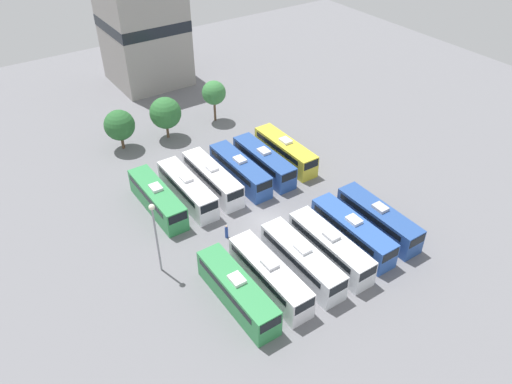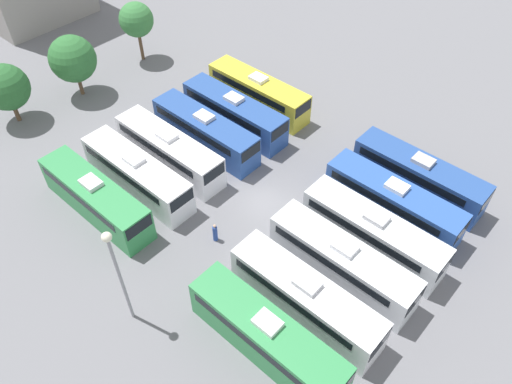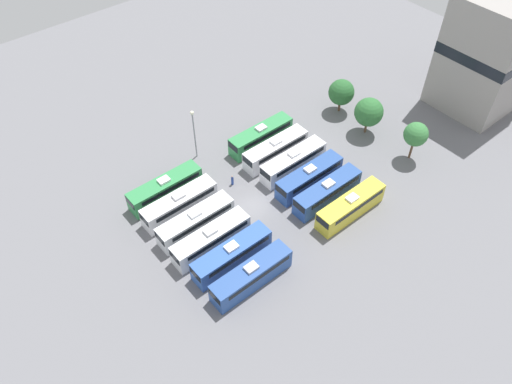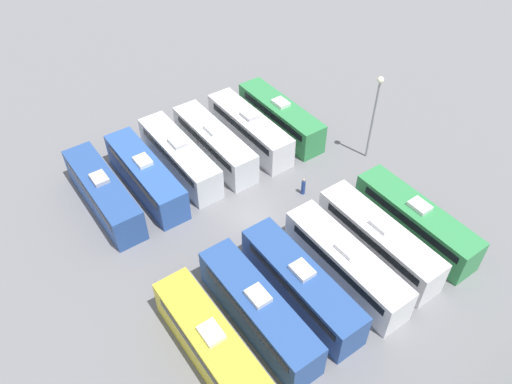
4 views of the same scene
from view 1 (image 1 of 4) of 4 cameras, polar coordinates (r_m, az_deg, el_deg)
ground_plane at (r=57.88m, az=1.14°, el=-3.24°), size 129.55×129.55×0.00m
bus_0 at (r=47.84m, az=-2.19°, el=-11.18°), size 2.60×10.88×3.39m
bus_1 at (r=49.20m, az=1.54°, el=-9.45°), size 2.60×10.88×3.39m
bus_2 at (r=50.89m, az=5.24°, el=-7.69°), size 2.60×10.88×3.39m
bus_3 at (r=52.61m, az=8.44°, el=-6.20°), size 2.60×10.88×3.39m
bus_4 at (r=54.88m, az=10.93°, el=-4.39°), size 2.60×10.88×3.39m
bus_5 at (r=57.16m, az=13.78°, el=-2.94°), size 2.60×10.88×3.39m
bus_6 at (r=59.58m, az=-11.23°, el=-0.68°), size 2.60×10.88×3.39m
bus_7 at (r=60.51m, az=-7.88°, el=0.39°), size 2.60×10.88×3.39m
bus_8 at (r=62.01m, az=-5.03°, el=1.62°), size 2.60×10.88×3.39m
bus_9 at (r=63.28m, az=-1.85°, el=2.56°), size 2.60×10.88×3.39m
bus_10 at (r=64.93m, az=0.88°, el=3.55°), size 2.60×10.88×3.39m
bus_11 at (r=67.23m, az=3.35°, el=4.76°), size 2.60×10.88×3.39m
worker_person at (r=55.23m, az=-3.39°, el=-4.57°), size 0.36×0.36×1.68m
light_pole at (r=49.07m, az=-11.48°, el=-4.01°), size 0.60×0.60×8.53m
tree_0 at (r=71.49m, az=-15.34°, el=7.37°), size 4.23×4.23×5.80m
tree_1 at (r=72.64m, az=-10.31°, el=8.88°), size 4.50×4.50×6.23m
tree_2 at (r=76.15m, az=-4.84°, el=11.23°), size 3.60×3.60×6.42m
depot_building at (r=89.88m, az=-12.81°, el=17.86°), size 11.97×12.52×18.75m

